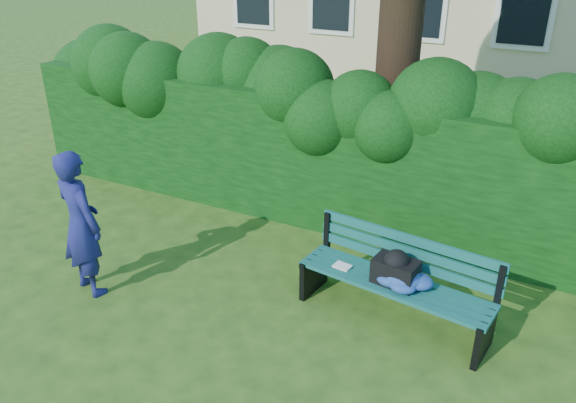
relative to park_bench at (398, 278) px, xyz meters
The scene contains 4 objects.
ground 1.51m from the park_bench, 165.94° to the right, with size 80.00×80.00×0.00m, color #264815.
hedge 2.35m from the park_bench, 126.73° to the left, with size 10.00×1.00×1.80m.
park_bench is the anchor object (origin of this frame).
man_reading 3.40m from the park_bench, 161.86° to the right, with size 0.61×0.40×1.67m, color navy.
Camera 1 is at (2.61, -4.40, 3.64)m, focal length 35.00 mm.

